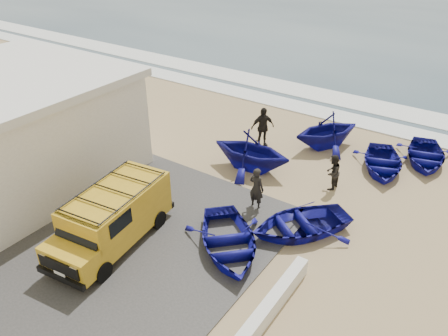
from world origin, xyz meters
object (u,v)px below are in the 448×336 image
Objects in this scene: boat_mid_right at (382,163)px; fisherman_front at (257,188)px; boat_near_right at (300,223)px; fisherman_middle at (333,172)px; parapet at (252,331)px; boat_mid_left at (251,150)px; boat_near_left at (228,241)px; fisherman_back at (263,127)px; van at (113,216)px; boat_far_right at (425,155)px; boat_far_left at (327,130)px.

boat_mid_right is 2.00× the size of fisherman_front.
fisherman_middle reaches higher than boat_near_right.
boat_mid_left is at bearing 121.62° from parapet.
boat_near_right is (1.50, 2.21, -0.01)m from boat_near_left.
boat_near_right is at bearing 6.43° from fisherman_middle.
boat_near_left reaches higher than parapet.
boat_mid_right is at bearing -42.68° from fisherman_back.
boat_mid_right is 1.73× the size of fisherman_back.
boat_near_left is 1.06× the size of boat_mid_left.
fisherman_middle is at bearing 98.03° from parapet.
fisherman_back is at bearing 79.62° from van.
boat_far_right is (6.08, 4.88, -0.56)m from boat_mid_left.
boat_mid_left is (1.21, 6.72, -0.15)m from van.
parapet is 4.01× the size of fisherman_middle.
parapet is 5.97m from fisherman_front.
van reaches higher than boat_near_left.
van is 1.42× the size of boat_far_right.
boat_far_left is (3.04, 10.51, -0.18)m from van.
boat_far_right reaches higher than parapet.
fisherman_back reaches higher than boat_far_right.
boat_mid_right is 1.00× the size of boat_far_right.
boat_near_right is 1.04× the size of boat_mid_left.
boat_mid_right is (0.11, 10.62, 0.08)m from parapet.
fisherman_front is (-2.02, 0.43, 0.47)m from boat_near_right.
boat_far_right is (1.48, 12.35, 0.08)m from parapet.
fisherman_front is at bearing -136.65° from boat_far_right.
boat_far_right is 2.00× the size of fisherman_front.
fisherman_front is (-2.95, 5.16, 0.57)m from parapet.
boat_mid_right is 1.02× the size of boat_far_left.
fisherman_back reaches higher than boat_mid_left.
fisherman_back is (-6.78, -2.72, 0.63)m from boat_far_right.
fisherman_front is at bearing -149.04° from boat_mid_left.
boat_far_left is (-1.84, 6.54, 0.50)m from boat_near_right.
boat_near_right is (4.89, 3.97, -0.69)m from van.
boat_mid_left is 3.51m from fisherman_middle.
van reaches higher than boat_far_right.
boat_mid_left reaches higher than boat_far_left.
boat_mid_left is at bearing -166.60° from boat_mid_right.
fisherman_middle reaches higher than boat_far_right.
boat_mid_right is 2.94m from fisherman_middle.
boat_near_left reaches higher than boat_mid_right.
fisherman_middle is at bearing -135.88° from boat_far_right.
boat_far_left reaches higher than fisherman_front.
fisherman_back is (-0.70, 2.16, 0.06)m from boat_mid_left.
parapet is at bearing -114.28° from fisherman_back.
fisherman_middle is (4.68, 7.23, -0.32)m from van.
van reaches higher than fisherman_middle.
boat_far_left is at bearing 66.78° from van.
boat_near_left is at bearing 106.72° from fisherman_front.
parapet is at bearing 125.35° from fisherman_front.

